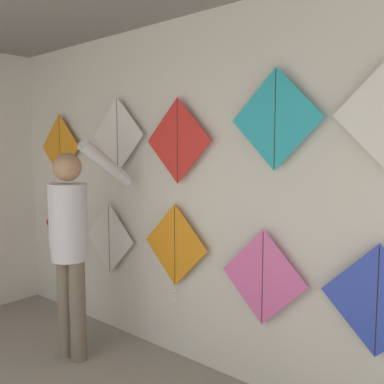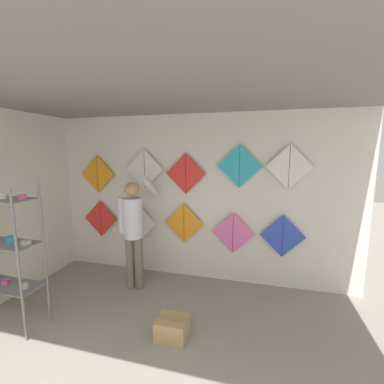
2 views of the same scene
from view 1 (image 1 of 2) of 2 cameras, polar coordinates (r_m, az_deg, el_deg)
The scene contains 11 objects.
back_panel at distance 3.52m, azimuth -0.80°, elevation -0.12°, with size 5.55×0.06×2.80m, color silver.
shopkeeper at distance 3.69m, azimuth -15.85°, elevation -5.75°, with size 0.47×0.66×1.84m.
kite_0 at distance 4.81m, azimuth -16.79°, elevation -4.53°, with size 0.69×0.04×0.82m.
kite_1 at distance 4.19m, azimuth -10.96°, elevation -6.07°, with size 0.69×0.01×0.69m.
kite_2 at distance 3.56m, azimuth -2.29°, elevation -7.40°, with size 0.69×0.04×0.82m.
kite_3 at distance 3.09m, azimuth 9.41°, elevation -11.17°, with size 0.69×0.01×0.69m.
kite_4 at distance 2.79m, azimuth 23.48°, elevation -13.17°, with size 0.69×0.01×0.69m.
kite_5 at distance 4.75m, azimuth -17.18°, elevation 5.76°, with size 0.69×0.01×0.69m.
kite_6 at distance 3.99m, azimuth -9.90°, elevation 7.50°, with size 0.69×0.01×0.69m.
kite_7 at distance 3.44m, azimuth -1.94°, elevation 6.83°, with size 0.69×0.01×0.69m.
kite_8 at distance 2.93m, azimuth 11.04°, elevation 9.51°, with size 0.69×0.01×0.69m.
Camera 1 is at (2.32, 0.84, 1.76)m, focal length 40.00 mm.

